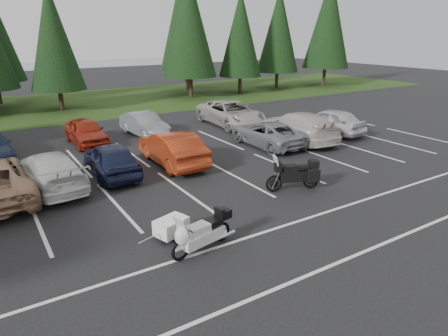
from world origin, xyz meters
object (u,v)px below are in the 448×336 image
car_near_5 (172,148)px  car_far_2 (86,131)px  car_near_4 (111,159)px  cargo_trailer (171,228)px  car_near_3 (49,171)px  car_near_7 (298,126)px  car_far_3 (144,124)px  touring_motorcycle (202,230)px  adventure_motorcycle (293,172)px  car_far_4 (231,113)px  car_near_6 (267,134)px  car_near_8 (330,121)px

car_near_5 → car_far_2: (-2.55, 5.90, -0.09)m
car_near_4 → cargo_trailer: car_near_4 is taller
car_near_3 → car_near_7: 13.59m
car_far_3 → touring_motorcycle: (-3.68, -13.74, -0.02)m
car_far_2 → car_near_7: bearing=-30.0°
cargo_trailer → adventure_motorcycle: adventure_motorcycle is taller
car_near_3 → car_far_4: (12.52, 5.65, 0.07)m
car_near_4 → car_far_3: size_ratio=1.04×
car_near_4 → car_near_6: bearing=-176.7°
cargo_trailer → adventure_motorcycle: (5.80, 0.98, 0.44)m
car_near_7 → car_near_4: bearing=5.9°
car_near_4 → car_far_4: (9.92, 5.48, 0.07)m
car_near_6 → cargo_trailer: 11.28m
adventure_motorcycle → car_near_5: bearing=133.4°
car_near_7 → touring_motorcycle: (-10.76, -7.85, -0.16)m
car_near_4 → cargo_trailer: (-0.21, -6.62, -0.42)m
cargo_trailer → car_near_8: bearing=8.3°
car_near_7 → cargo_trailer: 13.07m
car_far_2 → car_far_4: size_ratio=0.72×
car_far_4 → car_near_4: bearing=-149.3°
car_near_5 → car_near_7: bearing=-177.9°
car_near_8 → car_far_4: 6.52m
car_far_4 → car_near_7: bearing=-77.1°
car_near_5 → car_far_3: bearing=-97.9°
car_near_4 → car_far_3: 7.13m
car_near_5 → cargo_trailer: size_ratio=3.43×
car_near_7 → car_far_4: size_ratio=0.98×
car_far_4 → touring_motorcycle: car_far_4 is taller
adventure_motorcycle → touring_motorcycle: bearing=-140.2°
car_near_6 → adventure_motorcycle: adventure_motorcycle is taller
car_near_8 → cargo_trailer: size_ratio=3.23×
car_far_2 → touring_motorcycle: (-0.16, -13.65, -0.04)m
car_near_3 → car_near_8: 16.51m
car_far_4 → car_near_3: bearing=-154.0°
car_near_4 → car_far_4: size_ratio=0.74×
car_far_4 → adventure_motorcycle: size_ratio=2.32×
car_near_3 → touring_motorcycle: bearing=105.4°
car_near_4 → cargo_trailer: size_ratio=3.08×
car_far_2 → touring_motorcycle: car_far_2 is taller
car_near_5 → touring_motorcycle: size_ratio=2.00×
car_near_6 → touring_motorcycle: car_near_6 is taller
car_near_4 → car_near_5: (2.93, -0.02, 0.06)m
car_near_7 → adventure_motorcycle: 7.87m
car_near_3 → car_near_7: car_near_7 is taller
car_far_4 → car_near_6: bearing=-99.9°
car_near_4 → car_far_3: bearing=-120.8°
car_near_7 → car_far_2: size_ratio=1.37×
car_near_3 → cargo_trailer: car_near_3 is taller
car_near_5 → touring_motorcycle: 8.21m
car_near_5 → touring_motorcycle: bearing=72.0°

